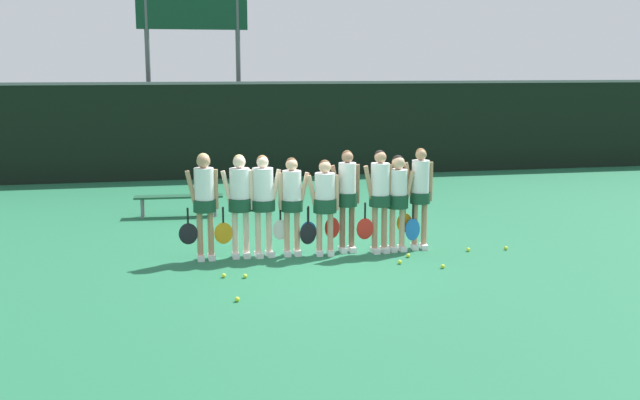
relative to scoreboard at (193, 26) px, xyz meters
The scene contains 22 objects.
ground_plane 11.33m from the scoreboard, 80.84° to the right, with size 140.00×140.00×0.00m, color #216642.
fence_windscreen 3.57m from the scoreboard, 34.07° to the right, with size 60.00×0.08×2.78m.
scoreboard is the anchor object (origin of this frame).
bench_courtside 7.64m from the scoreboard, 95.86° to the right, with size 1.90×0.47×0.46m.
player_0 10.82m from the scoreboard, 91.75° to the right, with size 0.67×0.38×1.81m.
player_1 10.80m from the scoreboard, 88.44° to the right, with size 0.69×0.39×1.77m.
player_2 10.84m from the scoreboard, 86.22° to the right, with size 0.68×0.41×1.75m.
player_3 10.90m from the scoreboard, 83.49° to the right, with size 0.66×0.37×1.70m.
player_4 11.06m from the scoreboard, 80.61° to the right, with size 0.68×0.40×1.66m.
player_5 10.98m from the scoreboard, 78.17° to the right, with size 0.63×0.35×1.79m.
player_6 11.26m from the scoreboard, 75.54° to the right, with size 0.66×0.37×1.80m.
player_7 11.31m from the scoreboard, 73.66° to the right, with size 0.65×0.37×1.70m.
player_8 11.37m from the scoreboard, 71.46° to the right, with size 0.64×0.36×1.80m.
tennis_ball_0 12.58m from the scoreboard, 65.24° to the right, with size 0.07×0.07×0.07m, color #CCE033.
tennis_ball_1 12.26m from the scoreboard, 90.52° to the right, with size 0.07×0.07×0.07m, color #CCE033.
tennis_ball_2 13.42m from the scoreboard, 90.07° to the right, with size 0.07×0.07×0.07m, color #CCE033.
tennis_ball_3 12.38m from the scoreboard, 75.99° to the right, with size 0.07×0.07×0.07m, color #CCE033.
tennis_ball_4 12.29m from the scoreboard, 68.32° to the right, with size 0.07×0.07×0.07m, color #CCE033.
tennis_ball_5 10.59m from the scoreboard, 68.05° to the right, with size 0.06×0.06×0.06m, color #CCE033.
tennis_ball_6 12.10m from the scoreboard, 74.19° to the right, with size 0.07×0.07×0.07m, color #CCE033.
tennis_ball_7 12.35m from the scoreboard, 88.93° to the right, with size 0.07×0.07×0.07m, color #CCE033.
tennis_ball_8 12.89m from the scoreboard, 73.71° to the right, with size 0.07×0.07×0.07m, color #CCE033.
Camera 1 is at (-2.59, -12.36, 3.23)m, focal length 42.00 mm.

